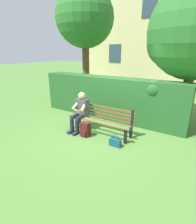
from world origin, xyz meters
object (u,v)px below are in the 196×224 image
park_bench (101,118)px  handbag (115,142)px  backpack (85,129)px  tree (192,34)px  tree_far (84,20)px  person_seated (80,111)px

park_bench → handbag: park_bench is taller
park_bench → backpack: 0.60m
park_bench → backpack: park_bench is taller
tree → handbag: bearing=68.3°
park_bench → tree_far: tree_far is taller
park_bench → tree_far: bearing=-47.7°
handbag → backpack: bearing=-3.1°
person_seated → tree_far: bearing=-55.6°
park_bench → tree_far: 5.71m
person_seated → handbag: bearing=165.9°
backpack → handbag: backpack is taller
tree → backpack: tree is taller
person_seated → handbag: 1.52m
backpack → park_bench: bearing=-117.6°
handbag → tree_far: tree_far is taller
tree_far → park_bench: bearing=132.3°
park_bench → backpack: bearing=62.4°
handbag → tree: bearing=-111.7°
park_bench → tree: size_ratio=0.46×
backpack → handbag: bearing=176.9°
person_seated → handbag: person_seated is taller
park_bench → person_seated: 0.69m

